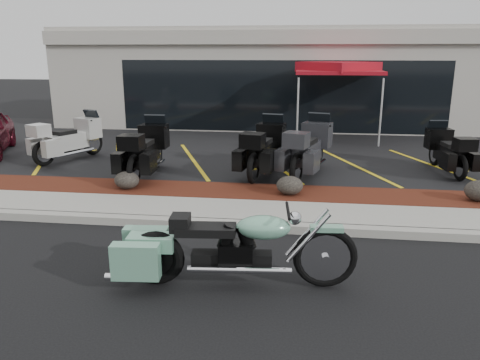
# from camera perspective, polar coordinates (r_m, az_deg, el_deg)

# --- Properties ---
(ground) EXTENTS (90.00, 90.00, 0.00)m
(ground) POSITION_cam_1_polar(r_m,az_deg,el_deg) (7.63, 1.09, -8.56)
(ground) COLOR black
(ground) RESTS_ON ground
(curb) EXTENTS (24.00, 0.25, 0.15)m
(curb) POSITION_cam_1_polar(r_m,az_deg,el_deg) (8.43, 1.77, -5.63)
(curb) COLOR gray
(curb) RESTS_ON ground
(sidewalk) EXTENTS (24.00, 1.20, 0.15)m
(sidewalk) POSITION_cam_1_polar(r_m,az_deg,el_deg) (9.08, 2.21, -4.06)
(sidewalk) COLOR gray
(sidewalk) RESTS_ON ground
(mulch_bed) EXTENTS (24.00, 1.20, 0.16)m
(mulch_bed) POSITION_cam_1_polar(r_m,az_deg,el_deg) (10.22, 2.83, -1.81)
(mulch_bed) COLOR black
(mulch_bed) RESTS_ON ground
(upper_lot) EXTENTS (26.00, 9.60, 0.15)m
(upper_lot) POSITION_cam_1_polar(r_m,az_deg,el_deg) (15.45, 4.47, 4.06)
(upper_lot) COLOR black
(upper_lot) RESTS_ON ground
(dealership_building) EXTENTS (18.00, 8.16, 4.00)m
(dealership_building) POSITION_cam_1_polar(r_m,az_deg,el_deg) (21.44, 5.50, 12.40)
(dealership_building) COLOR #AAA399
(dealership_building) RESTS_ON ground
(boulder_left) EXTENTS (0.55, 0.46, 0.39)m
(boulder_left) POSITION_cam_1_polar(r_m,az_deg,el_deg) (10.62, -13.64, -0.02)
(boulder_left) COLOR black
(boulder_left) RESTS_ON mulch_bed
(boulder_mid) EXTENTS (0.57, 0.47, 0.40)m
(boulder_mid) POSITION_cam_1_polar(r_m,az_deg,el_deg) (9.95, 6.08, -0.66)
(boulder_mid) COLOR black
(boulder_mid) RESTS_ON mulch_bed
(boulder_right) EXTENTS (0.61, 0.50, 0.43)m
(boulder_right) POSITION_cam_1_polar(r_m,az_deg,el_deg) (10.65, 27.21, -1.17)
(boulder_right) COLOR black
(boulder_right) RESTS_ON mulch_bed
(hero_cruiser) EXTENTS (3.29, 1.09, 1.14)m
(hero_cruiser) POSITION_cam_1_polar(r_m,az_deg,el_deg) (6.38, 10.39, -8.21)
(hero_cruiser) COLOR #70AE8F
(hero_cruiser) RESTS_ON ground
(touring_white) EXTENTS (1.74, 2.45, 1.33)m
(touring_white) POSITION_cam_1_polar(r_m,az_deg,el_deg) (14.39, -17.59, 5.55)
(touring_white) COLOR #BBBBB7
(touring_white) RESTS_ON upper_lot
(touring_black_front) EXTENTS (0.93, 2.41, 1.40)m
(touring_black_front) POSITION_cam_1_polar(r_m,az_deg,el_deg) (12.37, -10.20, 4.67)
(touring_black_front) COLOR black
(touring_black_front) RESTS_ON upper_lot
(touring_black_mid) EXTENTS (1.36, 2.55, 1.41)m
(touring_black_mid) POSITION_cam_1_polar(r_m,az_deg,el_deg) (12.31, 3.99, 4.85)
(touring_black_mid) COLOR black
(touring_black_mid) RESTS_ON upper_lot
(touring_grey) EXTENTS (1.63, 2.65, 1.44)m
(touring_grey) POSITION_cam_1_polar(r_m,az_deg,el_deg) (12.36, 9.50, 4.81)
(touring_grey) COLOR #2D2D32
(touring_grey) RESTS_ON upper_lot
(touring_black_rear) EXTENTS (1.05, 2.19, 1.23)m
(touring_black_rear) POSITION_cam_1_polar(r_m,az_deg,el_deg) (13.43, 22.79, 4.18)
(touring_black_rear) COLOR black
(touring_black_rear) RESTS_ON upper_lot
(traffic_cone) EXTENTS (0.47, 0.47, 0.48)m
(traffic_cone) POSITION_cam_1_polar(r_m,az_deg,el_deg) (14.81, 2.20, 4.85)
(traffic_cone) COLOR #CB5706
(traffic_cone) RESTS_ON upper_lot
(popup_canopy) EXTENTS (3.33, 3.33, 2.62)m
(popup_canopy) POSITION_cam_1_polar(r_m,az_deg,el_deg) (16.62, 11.87, 13.09)
(popup_canopy) COLOR silver
(popup_canopy) RESTS_ON upper_lot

